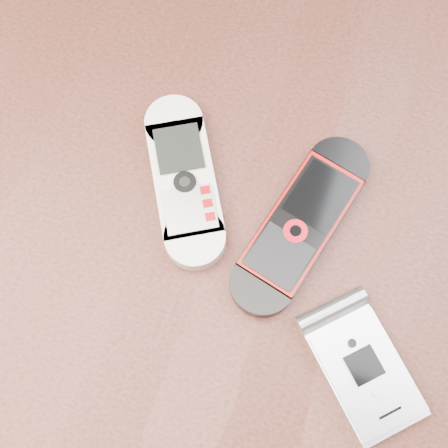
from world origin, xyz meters
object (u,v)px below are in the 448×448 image
table (219,260)px  nokia_white (184,180)px  nokia_black_red (301,224)px  motorola_razr (364,370)px

table → nokia_white: (-0.04, 0.03, 0.11)m
nokia_white → nokia_black_red: size_ratio=0.90×
table → nokia_black_red: size_ratio=7.36×
nokia_black_red → motorola_razr: same height
table → nokia_black_red: (0.06, 0.02, 0.11)m
nokia_black_red → motorola_razr: (0.08, -0.09, 0.00)m
nokia_white → nokia_black_red: (0.10, -0.01, -0.00)m
table → motorola_razr: size_ratio=11.25×
nokia_black_red → motorola_razr: bearing=-36.4°
table → nokia_black_red: 0.13m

